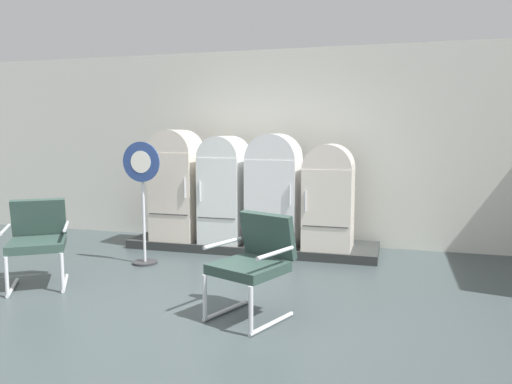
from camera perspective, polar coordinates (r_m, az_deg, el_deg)
ground at (r=4.52m, az=-11.68°, el=-15.47°), size 12.00×10.00×0.05m
back_wall at (r=7.61m, az=0.90°, el=5.33°), size 11.76×0.12×2.92m
display_plinth at (r=7.18m, az=-0.44°, el=-6.16°), size 3.58×0.95×0.12m
refrigerator_0 at (r=7.30m, az=-9.20°, el=1.23°), size 0.65×0.62×1.61m
refrigerator_1 at (r=7.07m, az=-3.67°, el=0.75°), size 0.60×0.72×1.52m
refrigerator_2 at (r=6.81m, az=2.09°, el=0.62°), size 0.70×0.61×1.55m
refrigerator_3 at (r=6.68m, az=8.44°, el=-0.21°), size 0.65×0.61×1.41m
armchair_left at (r=5.94m, az=-24.03°, el=-4.80°), size 0.85×0.88×0.94m
armchair_right at (r=4.51m, az=-0.19°, el=-7.77°), size 0.80×0.84×0.94m
sign_stand at (r=6.40m, az=-13.02°, el=-1.03°), size 0.51×0.32×1.57m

